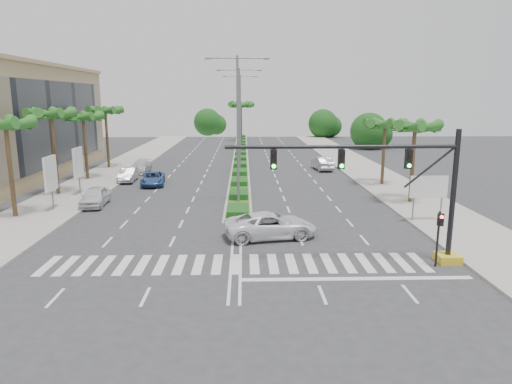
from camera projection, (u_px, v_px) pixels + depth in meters
ground at (236, 264)px, 24.48m from camera, size 160.00×160.00×0.00m
footpath_right at (395, 188)px, 44.44m from camera, size 6.00×120.00×0.15m
footpath_left at (81, 190)px, 43.63m from camera, size 6.00×120.00×0.15m
median at (241, 156)px, 68.49m from camera, size 2.20×75.00×0.20m
median_grass at (241, 155)px, 68.47m from camera, size 1.80×75.00×0.04m
signal_gantry at (411, 200)px, 24.02m from camera, size 12.60×1.20×7.20m
pedestrian_signal at (439, 230)px, 23.68m from camera, size 0.28×0.36×3.00m
direction_sign at (429, 189)px, 32.15m from camera, size 2.70×0.11×3.40m
billboard_near at (51, 174)px, 35.23m from camera, size 0.18×2.10×4.35m
billboard_far at (78, 163)px, 41.10m from camera, size 0.18×2.10×4.35m
palm_left_near at (6, 127)px, 32.46m from camera, size 4.57×4.68×7.55m
palm_left_mid at (51, 117)px, 40.21m from camera, size 4.57×4.68×7.95m
palm_left_far at (83, 119)px, 48.16m from camera, size 4.57×4.68×7.35m
palm_left_end at (105, 113)px, 55.91m from camera, size 4.57×4.68×7.75m
palm_right_near at (415, 129)px, 37.29m from camera, size 4.57×4.68×7.05m
palm_right_far at (385, 127)px, 45.18m from camera, size 4.57×4.68×6.75m
palm_median_a at (241, 107)px, 76.83m from camera, size 4.57×4.68×8.05m
palm_median_b at (241, 105)px, 91.51m from camera, size 4.57×4.68×8.05m
streetlight_near at (238, 122)px, 36.79m from camera, size 5.10×0.25×12.00m
streetlight_mid at (240, 115)px, 52.44m from camera, size 5.10×0.25×12.00m
streetlight_far at (240, 111)px, 68.10m from camera, size 5.10×0.25×12.00m
car_parked_a at (95, 196)px, 37.47m from camera, size 2.13×4.69×1.56m
car_parked_b at (128, 175)px, 48.31m from camera, size 1.70×4.44×1.44m
car_parked_c at (153, 179)px, 46.25m from camera, size 2.83×5.11×1.35m
car_parked_d at (140, 167)px, 53.98m from camera, size 2.05×4.81×1.38m
car_crossing at (271, 225)px, 28.96m from camera, size 6.24×3.69×1.63m
car_right at (322, 163)px, 55.96m from camera, size 2.23×5.03×1.61m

